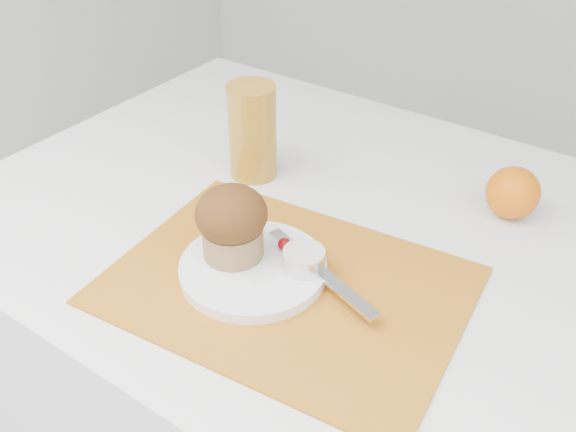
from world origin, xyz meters
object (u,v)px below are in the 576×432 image
Objects in this scene: plate at (253,268)px; juice_glass at (252,132)px; table at (343,398)px; muffin at (232,222)px; orange at (513,193)px.

juice_glass is (-0.16, 0.21, 0.07)m from plate.
juice_glass is (-0.22, 0.04, 0.45)m from table.
table is 0.48m from muffin.
muffin is at bearing -120.13° from table.
plate is 2.48× the size of orange.
plate is (-0.06, -0.17, 0.39)m from table.
plate is 0.40m from orange.
muffin is at bearing 175.74° from plate.
table is 7.73× the size of juice_glass.
orange is at bearing 55.48° from plate.
orange is 0.41m from juice_glass.
muffin is at bearing -58.79° from juice_glass.
muffin is (0.12, -0.20, -0.01)m from juice_glass.
muffin reaches higher than plate.
table is 6.16× the size of plate.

